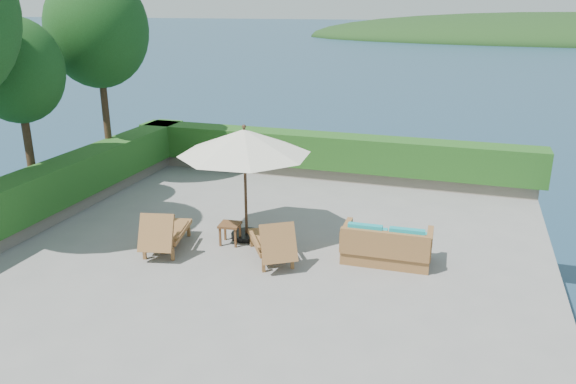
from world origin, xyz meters
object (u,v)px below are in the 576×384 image
(patio_umbrella, at_px, (244,143))
(lounge_left, at_px, (165,232))
(lounge_right, at_px, (273,242))
(wicker_loveseat, at_px, (386,247))
(side_table, at_px, (230,227))

(patio_umbrella, xyz_separation_m, lounge_left, (-1.42, -1.18, -1.80))
(lounge_right, bearing_deg, lounge_left, 153.30)
(lounge_left, bearing_deg, wicker_loveseat, -2.00)
(side_table, bearing_deg, lounge_right, -23.81)
(patio_umbrella, bearing_deg, wicker_loveseat, -5.57)
(lounge_right, relative_size, side_table, 3.72)
(patio_umbrella, distance_m, side_table, 1.89)
(wicker_loveseat, bearing_deg, side_table, -179.68)
(side_table, xyz_separation_m, wicker_loveseat, (3.43, 0.12, -0.05))
(wicker_loveseat, bearing_deg, lounge_left, -171.01)
(lounge_right, height_order, side_table, lounge_right)
(patio_umbrella, bearing_deg, lounge_left, -140.25)
(lounge_left, relative_size, side_table, 3.76)
(lounge_left, height_order, lounge_right, lounge_left)
(lounge_right, xyz_separation_m, wicker_loveseat, (2.25, 0.64, -0.07))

